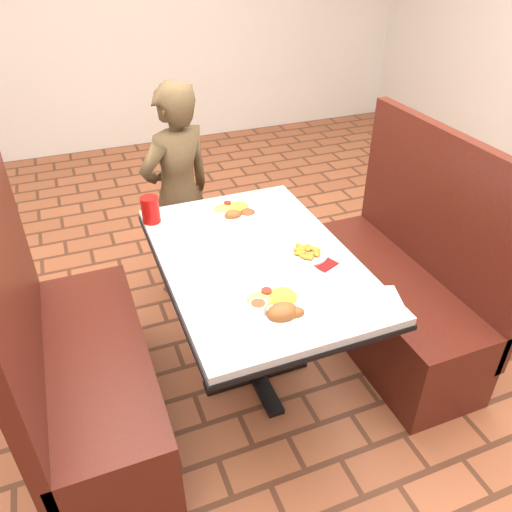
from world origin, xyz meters
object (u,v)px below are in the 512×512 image
(far_dinner_plate, at_px, (235,209))
(booth_bench_left, at_px, (85,374))
(red_tumbler, at_px, (150,210))
(near_dinner_plate, at_px, (278,303))
(diner_person, at_px, (179,195))
(plantain_plate, at_px, (307,253))
(booth_bench_right, at_px, (395,291))
(dining_table, at_px, (256,274))

(far_dinner_plate, bearing_deg, booth_bench_left, -154.76)
(booth_bench_left, bearing_deg, red_tumbler, 46.93)
(near_dinner_plate, relative_size, red_tumbler, 2.13)
(near_dinner_plate, distance_m, red_tumbler, 0.89)
(far_dinner_plate, height_order, red_tumbler, red_tumbler)
(diner_person, xyz_separation_m, near_dinner_plate, (0.07, -1.26, 0.13))
(red_tumbler, bearing_deg, plantain_plate, -43.57)
(near_dinner_plate, bearing_deg, far_dinner_plate, 82.52)
(plantain_plate, relative_size, red_tumbler, 1.45)
(near_dinner_plate, distance_m, plantain_plate, 0.39)
(far_dinner_plate, relative_size, red_tumbler, 1.96)
(booth_bench_left, height_order, booth_bench_right, same)
(plantain_plate, xyz_separation_m, red_tumbler, (-0.57, 0.54, 0.05))
(booth_bench_right, relative_size, far_dinner_plate, 4.70)
(diner_person, relative_size, plantain_plate, 6.89)
(booth_bench_right, xyz_separation_m, far_dinner_plate, (-0.75, 0.40, 0.44))
(booth_bench_left, relative_size, diner_person, 0.92)
(dining_table, relative_size, diner_person, 0.93)
(booth_bench_right, xyz_separation_m, near_dinner_plate, (-0.85, -0.36, 0.45))
(booth_bench_left, relative_size, plantain_plate, 6.37)
(near_dinner_plate, relative_size, plantain_plate, 1.48)
(far_dinner_plate, relative_size, plantain_plate, 1.36)
(booth_bench_left, relative_size, near_dinner_plate, 4.32)
(plantain_plate, distance_m, red_tumbler, 0.79)
(booth_bench_right, relative_size, near_dinner_plate, 4.32)
(diner_person, bearing_deg, plantain_plate, 85.83)
(diner_person, relative_size, red_tumbler, 9.97)
(booth_bench_left, height_order, red_tumbler, booth_bench_left)
(booth_bench_left, relative_size, far_dinner_plate, 4.70)
(near_dinner_plate, bearing_deg, diner_person, 93.22)
(booth_bench_left, bearing_deg, far_dinner_plate, 25.24)
(plantain_plate, bearing_deg, booth_bench_left, 175.89)
(far_dinner_plate, bearing_deg, dining_table, -96.34)
(dining_table, relative_size, plantain_plate, 6.44)
(near_dinner_plate, xyz_separation_m, far_dinner_plate, (0.10, 0.76, -0.01))
(booth_bench_left, distance_m, red_tumbler, 0.80)
(dining_table, xyz_separation_m, booth_bench_left, (-0.80, 0.00, -0.32))
(dining_table, relative_size, red_tumbler, 9.31)
(dining_table, height_order, diner_person, diner_person)
(far_dinner_plate, height_order, plantain_plate, far_dinner_plate)
(diner_person, height_order, far_dinner_plate, diner_person)
(far_dinner_plate, xyz_separation_m, plantain_plate, (0.16, -0.47, -0.01))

